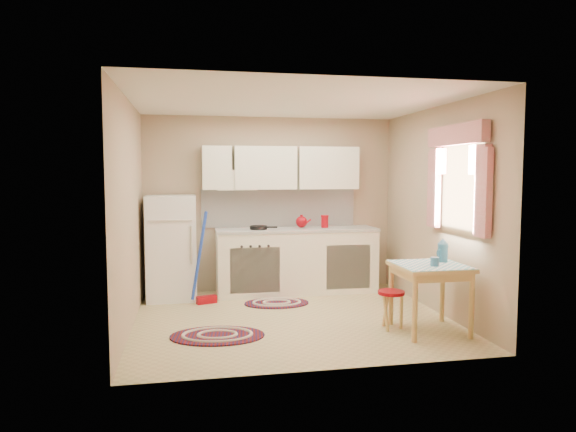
# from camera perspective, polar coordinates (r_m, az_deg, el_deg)

# --- Properties ---
(room_shell) EXTENTS (3.64, 3.60, 2.52)m
(room_shell) POSITION_cam_1_polar(r_m,az_deg,el_deg) (6.14, 1.46, 3.85)
(room_shell) COLOR tan
(room_shell) RESTS_ON ground
(fridge) EXTENTS (0.65, 0.60, 1.40)m
(fridge) POSITION_cam_1_polar(r_m,az_deg,el_deg) (7.08, -12.80, -3.43)
(fridge) COLOR white
(fridge) RESTS_ON ground
(broom) EXTENTS (0.30, 0.20, 1.20)m
(broom) POSITION_cam_1_polar(r_m,az_deg,el_deg) (6.75, -9.09, -4.63)
(broom) COLOR blue
(broom) RESTS_ON ground
(base_cabinets) EXTENTS (2.25, 0.60, 0.88)m
(base_cabinets) POSITION_cam_1_polar(r_m,az_deg,el_deg) (7.32, 0.95, -5.11)
(base_cabinets) COLOR white
(base_cabinets) RESTS_ON ground
(countertop) EXTENTS (2.27, 0.62, 0.04)m
(countertop) POSITION_cam_1_polar(r_m,az_deg,el_deg) (7.25, 0.96, -1.53)
(countertop) COLOR #B4B1AB
(countertop) RESTS_ON base_cabinets
(frying_pan) EXTENTS (0.27, 0.27, 0.05)m
(frying_pan) POSITION_cam_1_polar(r_m,az_deg,el_deg) (7.11, -3.30, -1.30)
(frying_pan) COLOR black
(frying_pan) RESTS_ON countertop
(red_kettle) EXTENTS (0.21, 0.19, 0.18)m
(red_kettle) POSITION_cam_1_polar(r_m,az_deg,el_deg) (7.26, 1.51, -0.65)
(red_kettle) COLOR #99050F
(red_kettle) RESTS_ON countertop
(red_canister) EXTENTS (0.12, 0.12, 0.16)m
(red_canister) POSITION_cam_1_polar(r_m,az_deg,el_deg) (7.34, 4.10, -0.68)
(red_canister) COLOR #99050F
(red_canister) RESTS_ON countertop
(table) EXTENTS (0.72, 0.72, 0.72)m
(table) POSITION_cam_1_polar(r_m,az_deg,el_deg) (5.76, 15.44, -8.80)
(table) COLOR #DBB96D
(table) RESTS_ON ground
(stool) EXTENTS (0.33, 0.33, 0.42)m
(stool) POSITION_cam_1_polar(r_m,az_deg,el_deg) (5.78, 11.37, -10.19)
(stool) COLOR #99050F
(stool) RESTS_ON ground
(coffee_pot) EXTENTS (0.17, 0.16, 0.27)m
(coffee_pot) POSITION_cam_1_polar(r_m,az_deg,el_deg) (5.87, 16.82, -3.65)
(coffee_pot) COLOR teal
(coffee_pot) RESTS_ON table
(mug) EXTENTS (0.11, 0.11, 0.10)m
(mug) POSITION_cam_1_polar(r_m,az_deg,el_deg) (5.59, 15.99, -4.93)
(mug) COLOR teal
(mug) RESTS_ON table
(rug_center) EXTENTS (0.87, 0.61, 0.02)m
(rug_center) POSITION_cam_1_polar(r_m,az_deg,el_deg) (6.77, -1.27, -9.65)
(rug_center) COLOR #66120B
(rug_center) RESTS_ON ground
(rug_left) EXTENTS (1.05, 0.76, 0.02)m
(rug_left) POSITION_cam_1_polar(r_m,az_deg,el_deg) (5.53, -7.86, -13.04)
(rug_left) COLOR #66120B
(rug_left) RESTS_ON ground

